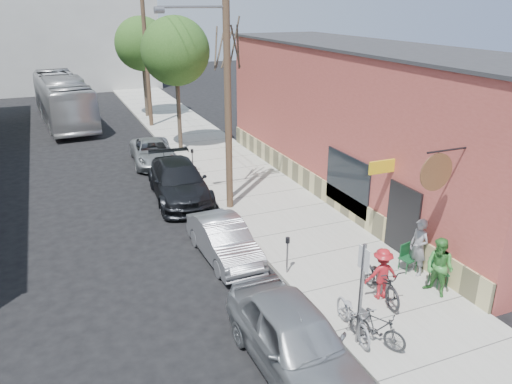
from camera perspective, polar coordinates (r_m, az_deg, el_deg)
name	(u,v)px	position (r m, az deg, el deg)	size (l,w,h in m)	color
ground	(214,280)	(16.26, -4.85, -9.94)	(120.00, 120.00, 0.00)	black
sidewalk	(225,165)	(27.04, -3.59, 3.11)	(4.50, 58.00, 0.15)	#A9A89D
cafe_building	(368,122)	(23.10, 12.63, 7.86)	(6.60, 20.20, 6.61)	#A6453D
end_cap_building	(60,27)	(55.44, -21.53, 17.14)	(18.00, 8.00, 12.00)	#B4B3AF
sign_post	(362,285)	(12.68, 11.98, -10.36)	(0.07, 0.45, 2.80)	slate
parking_meter_near	(287,249)	(15.93, 3.62, -6.54)	(0.14, 0.14, 1.24)	slate
parking_meter_far	(192,157)	(25.46, -7.28, 3.99)	(0.14, 0.14, 1.24)	slate
utility_pole_near	(226,82)	(19.89, -3.45, 12.46)	(3.57, 0.28, 10.00)	#503A28
utility_pole_far	(146,49)	(35.57, -12.48, 15.64)	(1.80, 0.28, 10.00)	#503A28
tree_bare	(229,132)	(21.37, -3.15, 6.81)	(0.24, 0.24, 5.95)	#44392C
tree_leafy_mid	(175,51)	(29.02, -9.19, 15.59)	(3.81, 3.81, 7.53)	#44392C
tree_leafy_far	(142,44)	(38.85, -12.93, 16.17)	(3.91, 3.91, 7.27)	#44392C
patio_chair_a	(439,273)	(16.39, 20.19, -8.64)	(0.50, 0.50, 0.88)	#124221
patio_chair_b	(408,258)	(16.91, 17.00, -7.27)	(0.50, 0.50, 0.88)	#124221
patron_grey	(419,247)	(16.62, 18.10, -5.99)	(0.68, 0.45, 1.87)	gray
patron_green	(439,267)	(15.69, 20.23, -8.08)	(0.88, 0.68, 1.80)	#358033
cyclist	(382,274)	(15.10, 14.17, -9.04)	(1.02, 0.59, 1.58)	maroon
cyclist_bike	(381,281)	(15.21, 14.10, -9.80)	(0.74, 2.12, 1.11)	black
parked_bike_a	(377,328)	(13.38, 13.69, -14.89)	(0.44, 1.56, 0.94)	black
parked_bike_b	(354,316)	(13.62, 11.08, -13.76)	(0.67, 1.93, 1.02)	gray
car_0	(296,340)	(12.32, 4.55, -16.47)	(2.00, 4.97, 1.69)	#989C9F
car_1	(224,240)	(17.19, -3.68, -5.51)	(1.44, 4.14, 1.36)	#9B9DA2
car_2	(179,181)	(22.52, -8.80, 1.20)	(2.30, 5.65, 1.64)	black
car_3	(153,152)	(27.85, -11.71, 4.48)	(2.16, 4.68, 1.30)	#93989A
bus	(63,100)	(39.17, -21.18, 9.81)	(2.88, 12.30, 3.43)	silver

